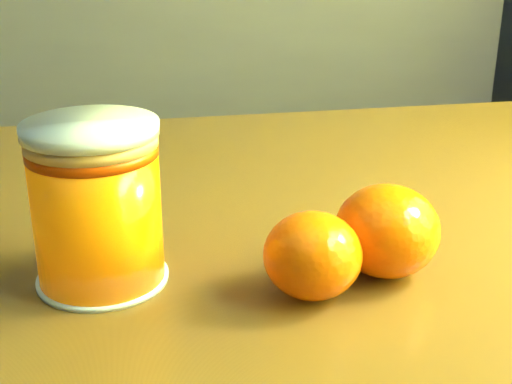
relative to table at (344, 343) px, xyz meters
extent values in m
cube|color=brown|center=(0.00, 0.00, 0.08)|extent=(1.04, 0.75, 0.04)
cylinder|color=orange|center=(-0.18, -0.04, 0.14)|extent=(0.08, 0.08, 0.09)
cylinder|color=#DDA35A|center=(-0.18, -0.04, 0.20)|extent=(0.08, 0.08, 0.01)
cylinder|color=silver|center=(-0.18, -0.04, 0.20)|extent=(0.09, 0.09, 0.01)
ellipsoid|color=#F05C04|center=(0.01, -0.06, 0.13)|extent=(0.07, 0.07, 0.06)
ellipsoid|color=#F05C04|center=(-0.05, -0.08, 0.12)|extent=(0.07, 0.07, 0.06)
camera|label=1|loc=(-0.14, -0.48, 0.33)|focal=50.00mm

